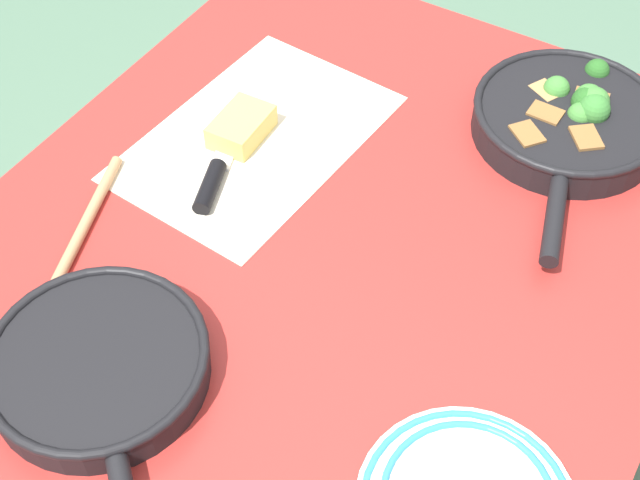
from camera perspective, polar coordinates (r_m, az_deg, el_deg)
name	(u,v)px	position (r m, az deg, el deg)	size (l,w,h in m)	color
dining_table_red	(320,291)	(1.20, 0.00, -3.25)	(1.11, 0.88, 0.72)	#B72D28
skillet_broccoli	(569,119)	(1.31, 15.63, 7.47)	(0.40, 0.27, 0.07)	black
skillet_eggs	(99,366)	(1.03, -13.97, -7.86)	(0.31, 0.33, 0.05)	black
wooden_spoon	(54,286)	(1.13, -16.65, -2.83)	(0.35, 0.15, 0.02)	tan
parchment_sheet	(256,137)	(1.28, -4.09, 6.58)	(0.41, 0.29, 0.00)	silver
grater_knife	(218,167)	(1.23, -6.52, 4.68)	(0.23, 0.10, 0.02)	silver
cheese_block	(241,127)	(1.27, -5.06, 7.21)	(0.10, 0.07, 0.04)	#E0C15B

